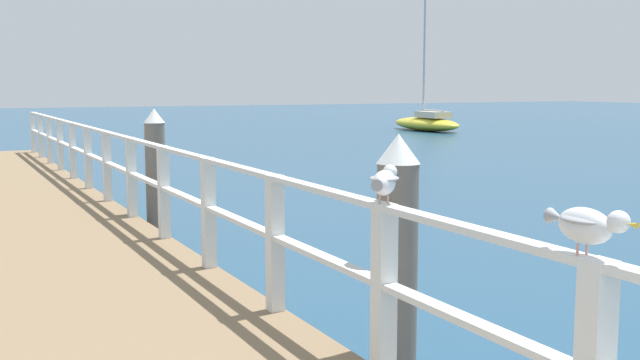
{
  "coord_description": "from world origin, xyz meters",
  "views": [
    {
      "loc": [
        -0.88,
        0.29,
        2.16
      ],
      "look_at": [
        3.05,
        8.01,
        1.08
      ],
      "focal_mm": 42.42,
      "sensor_mm": 36.0,
      "label": 1
    }
  ],
  "objects_px": {
    "dock_piling_near": "(397,268)",
    "dock_piling_far": "(156,174)",
    "seagull_foreground": "(587,224)",
    "boat_0": "(426,122)",
    "seagull_background": "(384,181)"
  },
  "relations": [
    {
      "from": "dock_piling_near",
      "to": "dock_piling_far",
      "type": "height_order",
      "value": "same"
    },
    {
      "from": "seagull_foreground",
      "to": "boat_0",
      "type": "distance_m",
      "value": 33.87
    },
    {
      "from": "boat_0",
      "to": "dock_piling_far",
      "type": "bearing_deg",
      "value": -129.69
    },
    {
      "from": "dock_piling_far",
      "to": "seagull_background",
      "type": "height_order",
      "value": "dock_piling_far"
    },
    {
      "from": "seagull_background",
      "to": "seagull_foreground",
      "type": "bearing_deg",
      "value": -46.98
    },
    {
      "from": "seagull_foreground",
      "to": "boat_0",
      "type": "bearing_deg",
      "value": -121.67
    },
    {
      "from": "seagull_background",
      "to": "boat_0",
      "type": "distance_m",
      "value": 32.58
    },
    {
      "from": "dock_piling_far",
      "to": "seagull_background",
      "type": "distance_m",
      "value": 6.72
    },
    {
      "from": "seagull_background",
      "to": "boat_0",
      "type": "relative_size",
      "value": 0.05
    },
    {
      "from": "dock_piling_near",
      "to": "dock_piling_far",
      "type": "bearing_deg",
      "value": 90.0
    },
    {
      "from": "dock_piling_far",
      "to": "dock_piling_near",
      "type": "bearing_deg",
      "value": -90.0
    },
    {
      "from": "dock_piling_near",
      "to": "seagull_background",
      "type": "xyz_separation_m",
      "value": [
        -0.37,
        -0.43,
        0.67
      ]
    },
    {
      "from": "seagull_foreground",
      "to": "dock_piling_near",
      "type": "bearing_deg",
      "value": -98.52
    },
    {
      "from": "seagull_background",
      "to": "boat_0",
      "type": "bearing_deg",
      "value": 97.8
    },
    {
      "from": "seagull_foreground",
      "to": "boat_0",
      "type": "relative_size",
      "value": 0.07
    }
  ]
}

